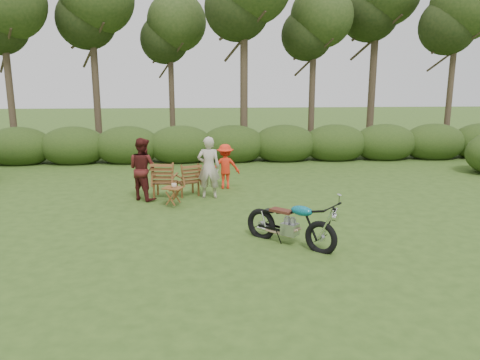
{
  "coord_description": "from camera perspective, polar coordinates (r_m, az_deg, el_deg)",
  "views": [
    {
      "loc": [
        -1.08,
        -8.81,
        3.22
      ],
      "look_at": [
        -0.3,
        1.56,
        0.9
      ],
      "focal_mm": 35.0,
      "sensor_mm": 36.0,
      "label": 1
    }
  ],
  "objects": [
    {
      "name": "ground",
      "position": [
        9.45,
        2.54,
        -7.37
      ],
      "size": [
        80.0,
        80.0,
        0.0
      ],
      "primitive_type": "plane",
      "color": "#2E4A18",
      "rests_on": "ground"
    },
    {
      "name": "child",
      "position": [
        13.72,
        -1.79,
        -1.0
      ],
      "size": [
        0.85,
        0.5,
        1.3
      ],
      "primitive_type": "imported",
      "rotation": [
        0.0,
        0.0,
        3.17
      ],
      "color": "red",
      "rests_on": "ground"
    },
    {
      "name": "adult_a",
      "position": [
        12.69,
        -3.78,
        -2.15
      ],
      "size": [
        0.63,
        0.44,
        1.66
      ],
      "primitive_type": "imported",
      "rotation": [
        0.0,
        0.0,
        3.07
      ],
      "color": "#BEAF9C",
      "rests_on": "ground"
    },
    {
      "name": "cup",
      "position": [
        11.8,
        -8.04,
        -0.65
      ],
      "size": [
        0.17,
        0.17,
        0.1
      ],
      "primitive_type": "imported",
      "rotation": [
        0.0,
        0.0,
        0.34
      ],
      "color": "beige",
      "rests_on": "side_table"
    },
    {
      "name": "lawn_chair_right",
      "position": [
        12.98,
        -6.41,
        -1.87
      ],
      "size": [
        0.82,
        0.82,
        0.9
      ],
      "primitive_type": null,
      "rotation": [
        0.0,
        0.0,
        3.56
      ],
      "color": "#5C3517",
      "rests_on": "ground"
    },
    {
      "name": "side_table",
      "position": [
        11.87,
        -8.15,
        -2.05
      ],
      "size": [
        0.6,
        0.56,
        0.49
      ],
      "primitive_type": null,
      "rotation": [
        0.0,
        0.0,
        -0.4
      ],
      "color": "brown",
      "rests_on": "ground"
    },
    {
      "name": "adult_b",
      "position": [
        12.75,
        -11.62,
        -2.32
      ],
      "size": [
        1.02,
        0.99,
        1.65
      ],
      "primitive_type": "imported",
      "rotation": [
        0.0,
        0.0,
        2.49
      ],
      "color": "#4C1715",
      "rests_on": "ground"
    },
    {
      "name": "tree_line",
      "position": [
        18.63,
        0.56,
        14.39
      ],
      "size": [
        22.52,
        11.62,
        8.14
      ],
      "color": "#3D3021",
      "rests_on": "ground"
    },
    {
      "name": "lawn_chair_left",
      "position": [
        12.87,
        -9.01,
        -2.07
      ],
      "size": [
        0.77,
        0.77,
        0.99
      ],
      "primitive_type": null,
      "rotation": [
        0.0,
        0.0,
        3.01
      ],
      "color": "brown",
      "rests_on": "ground"
    },
    {
      "name": "motorcycle",
      "position": [
        9.29,
        6.05,
        -7.77
      ],
      "size": [
        1.9,
        1.81,
        1.09
      ],
      "primitive_type": null,
      "rotation": [
        0.0,
        0.0,
        -0.73
      ],
      "color": "#0EA1BC",
      "rests_on": "ground"
    }
  ]
}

